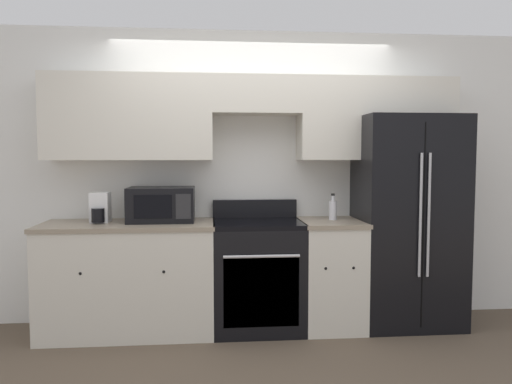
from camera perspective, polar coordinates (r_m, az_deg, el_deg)
name	(u,v)px	position (r m, az deg, el deg)	size (l,w,h in m)	color
ground_plane	(260,341)	(4.17, 0.41, -16.70)	(12.00, 12.00, 0.00)	brown
wall_back	(253,154)	(4.48, -0.34, 4.32)	(8.00, 0.39, 2.60)	white
lower_cabinets_left	(129,278)	(4.36, -14.31, -9.48)	(1.43, 0.64, 0.93)	silver
lower_cabinets_right	(330,273)	(4.43, 8.50, -9.18)	(0.53, 0.64, 0.93)	silver
oven_range	(258,274)	(4.33, 0.20, -9.40)	(0.76, 0.65, 1.09)	black
refrigerator	(405,220)	(4.63, 16.64, -3.09)	(0.87, 0.81, 1.83)	black
microwave	(161,204)	(4.28, -10.76, -1.41)	(0.55, 0.38, 0.29)	black
bottle	(333,209)	(4.39, 8.77, -1.98)	(0.07, 0.07, 0.23)	silver
paper_towel_holder	(100,209)	(4.35, -17.40, -1.83)	(0.15, 0.23, 0.25)	white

